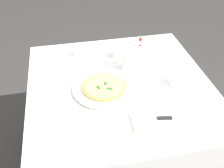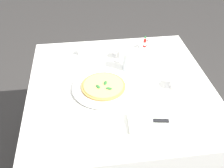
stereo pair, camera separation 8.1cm
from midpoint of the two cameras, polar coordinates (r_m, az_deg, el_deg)
name	(u,v)px [view 1 (the left image)]	position (r m, az deg, el deg)	size (l,w,h in m)	color
ground_plane	(118,159)	(2.05, 0.20, -16.08)	(8.00, 8.00, 0.00)	#33302D
dining_table	(120,101)	(1.60, 0.24, -3.79)	(1.06, 1.06, 0.73)	white
pizza_plate	(104,88)	(1.47, -3.42, -0.92)	(0.35, 0.35, 0.02)	white
pizza	(104,86)	(1.46, -3.43, -0.51)	(0.25, 0.25, 0.02)	#C68E47
coffee_cup_right_edge	(176,81)	(1.52, 12.34, 0.65)	(0.13, 0.13, 0.06)	white
coffee_cup_near_right	(118,54)	(1.73, -0.01, 6.67)	(0.13, 0.13, 0.07)	white
water_glass_far_right	(127,61)	(1.61, 1.80, 5.03)	(0.07, 0.07, 0.12)	white
napkin_folded	(154,120)	(1.30, 7.52, -7.97)	(0.23, 0.14, 0.02)	white
dinner_knife	(154,119)	(1.29, 7.45, -7.55)	(0.20, 0.05, 0.01)	silver
hot_sauce_bottle	(140,42)	(1.86, 4.93, 9.23)	(0.02, 0.02, 0.08)	#B7140F
salt_shaker	(137,44)	(1.85, 4.15, 8.76)	(0.03, 0.03, 0.06)	white
pepper_shaker	(143,42)	(1.88, 5.66, 9.21)	(0.03, 0.03, 0.06)	white
menu_card	(79,50)	(1.78, -8.46, 7.27)	(0.08, 0.05, 0.06)	white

